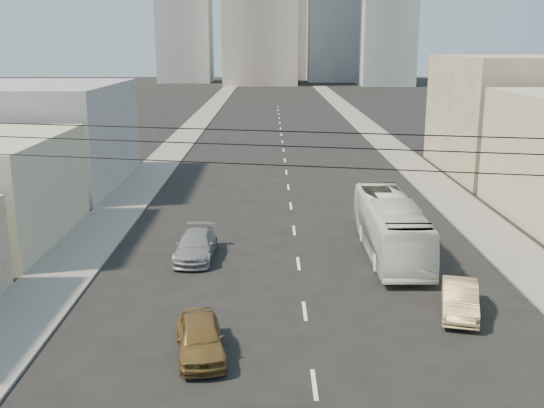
{
  "coord_description": "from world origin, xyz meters",
  "views": [
    {
      "loc": [
        -1.48,
        -11.03,
        11.01
      ],
      "look_at": [
        -1.37,
        18.72,
        3.5
      ],
      "focal_mm": 42.0,
      "sensor_mm": 36.0,
      "label": 1
    }
  ],
  "objects_px": {
    "city_bus": "(390,227)",
    "sedan_brown": "(200,337)",
    "sedan_tan": "(460,299)",
    "sedan_grey": "(196,245)"
  },
  "relations": [
    {
      "from": "city_bus",
      "to": "sedan_brown",
      "type": "height_order",
      "value": "city_bus"
    },
    {
      "from": "city_bus",
      "to": "sedan_grey",
      "type": "xyz_separation_m",
      "value": [
        -10.36,
        -0.69,
        -0.83
      ]
    },
    {
      "from": "sedan_tan",
      "to": "sedan_grey",
      "type": "distance_m",
      "value": 13.87
    },
    {
      "from": "sedan_brown",
      "to": "sedan_tan",
      "type": "bearing_deg",
      "value": 9.19
    },
    {
      "from": "sedan_brown",
      "to": "sedan_grey",
      "type": "bearing_deg",
      "value": 87.49
    },
    {
      "from": "sedan_tan",
      "to": "sedan_grey",
      "type": "height_order",
      "value": "sedan_grey"
    },
    {
      "from": "city_bus",
      "to": "sedan_brown",
      "type": "distance_m",
      "value": 14.63
    },
    {
      "from": "sedan_brown",
      "to": "sedan_grey",
      "type": "relative_size",
      "value": 0.86
    },
    {
      "from": "city_bus",
      "to": "sedan_tan",
      "type": "relative_size",
      "value": 2.69
    },
    {
      "from": "sedan_tan",
      "to": "sedan_brown",
      "type": "bearing_deg",
      "value": -146.81
    }
  ]
}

